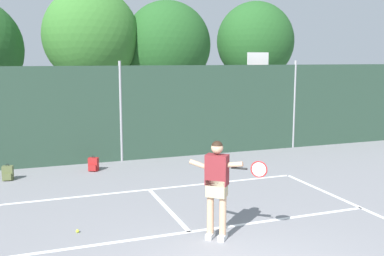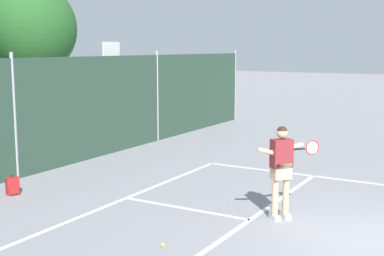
% 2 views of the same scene
% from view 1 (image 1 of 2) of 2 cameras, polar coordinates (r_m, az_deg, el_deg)
% --- Properties ---
extents(chainlink_fence, '(26.09, 0.09, 3.24)m').
position_cam_1_polar(chainlink_fence, '(14.70, -9.01, 1.78)').
color(chainlink_fence, '#284233').
rests_on(chainlink_fence, ground).
extents(basketball_hoop, '(0.90, 0.67, 3.55)m').
position_cam_1_polar(basketball_hoop, '(17.95, 8.23, 5.49)').
color(basketball_hoop, '#9E9EA3').
rests_on(basketball_hoop, ground).
extents(treeline_backdrop, '(26.58, 4.51, 7.00)m').
position_cam_1_polar(treeline_backdrop, '(24.57, -13.03, 10.32)').
color(treeline_backdrop, brown).
rests_on(treeline_backdrop, ground).
extents(tennis_player, '(1.19, 0.90, 1.85)m').
position_cam_1_polar(tennis_player, '(8.27, 3.26, -6.71)').
color(tennis_player, silver).
rests_on(tennis_player, ground).
extents(tennis_ball, '(0.07, 0.07, 0.07)m').
position_cam_1_polar(tennis_ball, '(9.15, -14.30, -12.53)').
color(tennis_ball, '#CCE033').
rests_on(tennis_ball, ground).
extents(backpack_olive, '(0.31, 0.28, 0.46)m').
position_cam_1_polar(backpack_olive, '(13.42, -22.30, -5.34)').
color(backpack_olive, '#566038').
rests_on(backpack_olive, ground).
extents(backpack_red, '(0.33, 0.33, 0.46)m').
position_cam_1_polar(backpack_red, '(13.75, -12.38, -4.55)').
color(backpack_red, maroon).
rests_on(backpack_red, ground).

